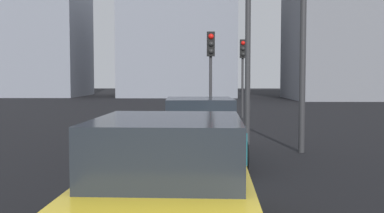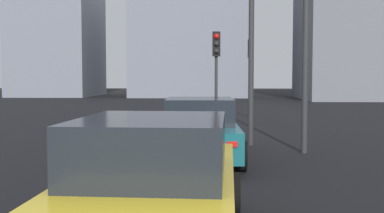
{
  "view_description": "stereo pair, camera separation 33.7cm",
  "coord_description": "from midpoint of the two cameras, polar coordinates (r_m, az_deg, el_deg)",
  "views": [
    {
      "loc": [
        -2.59,
        -0.18,
        2.01
      ],
      "look_at": [
        8.31,
        -0.01,
        1.32
      ],
      "focal_mm": 44.29,
      "sensor_mm": 36.0,
      "label": 1
    },
    {
      "loc": [
        -2.58,
        -0.52,
        2.01
      ],
      "look_at": [
        8.31,
        -0.01,
        1.32
      ],
      "focal_mm": 44.29,
      "sensor_mm": 36.0,
      "label": 2
    }
  ],
  "objects": [
    {
      "name": "building_facade_center",
      "position": [
        49.94,
        -0.0,
        6.94
      ],
      "size": [
        11.14,
        11.48,
        9.86
      ],
      "primitive_type": "cube",
      "color": "gray",
      "rests_on": "ground_plane"
    },
    {
      "name": "traffic_light_near_left",
      "position": [
        23.3,
        7.49,
        5.4
      ],
      "size": [
        0.32,
        0.28,
        3.82
      ],
      "rotation": [
        0.0,
        0.0,
        3.15
      ],
      "color": "#2D2D30",
      "rests_on": "ground_plane"
    },
    {
      "name": "car_teal_lead",
      "position": [
        11.3,
        1.79,
        -2.91
      ],
      "size": [
        4.36,
        2.08,
        1.51
      ],
      "rotation": [
        0.0,
        0.0,
        0.03
      ],
      "color": "#19606B",
      "rests_on": "ground_plane"
    },
    {
      "name": "building_facade_right",
      "position": [
        52.43,
        -15.62,
        7.59
      ],
      "size": [
        10.09,
        7.86,
        11.57
      ],
      "primitive_type": "cube",
      "color": "gray",
      "rests_on": "ground_plane"
    },
    {
      "name": "traffic_light_near_right",
      "position": [
        17.52,
        3.5,
        5.67
      ],
      "size": [
        0.32,
        0.29,
        3.66
      ],
      "rotation": [
        0.0,
        0.0,
        3.21
      ],
      "color": "#2D2D30",
      "rests_on": "ground_plane"
    },
    {
      "name": "building_facade_left",
      "position": [
        45.38,
        20.46,
        9.08
      ],
      "size": [
        9.75,
        11.36,
        13.06
      ],
      "primitive_type": "cube",
      "color": "slate",
      "rests_on": "ground_plane"
    },
    {
      "name": "car_yellow_second",
      "position": [
        5.47,
        -2.72,
        -9.68
      ],
      "size": [
        4.58,
        2.12,
        1.56
      ],
      "rotation": [
        0.0,
        0.0,
        -0.03
      ],
      "color": "gold",
      "rests_on": "ground_plane"
    }
  ]
}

